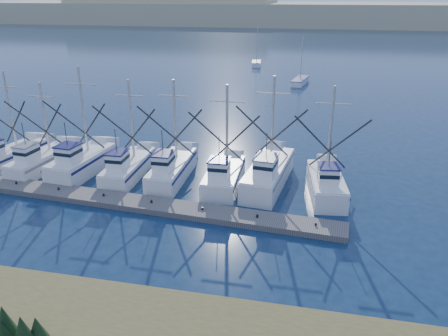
# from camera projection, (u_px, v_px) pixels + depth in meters

# --- Properties ---
(ground) EXTENTS (500.00, 500.00, 0.00)m
(ground) POSITION_uv_depth(u_px,v_px,m) (232.00, 265.00, 25.66)
(ground) COLOR #0D213A
(ground) RESTS_ON ground
(floating_dock) EXTENTS (32.38, 4.59, 0.43)m
(floating_dock) POSITION_uv_depth(u_px,v_px,m) (127.00, 202.00, 32.89)
(floating_dock) COLOR #68625D
(floating_dock) RESTS_ON ground
(dune_ridge) EXTENTS (360.00, 60.00, 10.00)m
(dune_ridge) POSITION_uv_depth(u_px,v_px,m) (314.00, 14.00, 214.21)
(dune_ridge) COLOR tan
(dune_ridge) RESTS_ON ground
(trawler_fleet) EXTENTS (32.02, 9.20, 9.16)m
(trawler_fleet) POSITION_uv_depth(u_px,v_px,m) (158.00, 169.00, 36.99)
(trawler_fleet) COLOR white
(trawler_fleet) RESTS_ON ground
(sailboat_near) EXTENTS (2.83, 7.08, 8.10)m
(sailboat_near) POSITION_uv_depth(u_px,v_px,m) (300.00, 81.00, 76.05)
(sailboat_near) COLOR white
(sailboat_near) RESTS_ON ground
(sailboat_far) EXTENTS (2.48, 5.30, 8.10)m
(sailboat_far) POSITION_uv_depth(u_px,v_px,m) (256.00, 64.00, 94.55)
(sailboat_far) COLOR white
(sailboat_far) RESTS_ON ground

